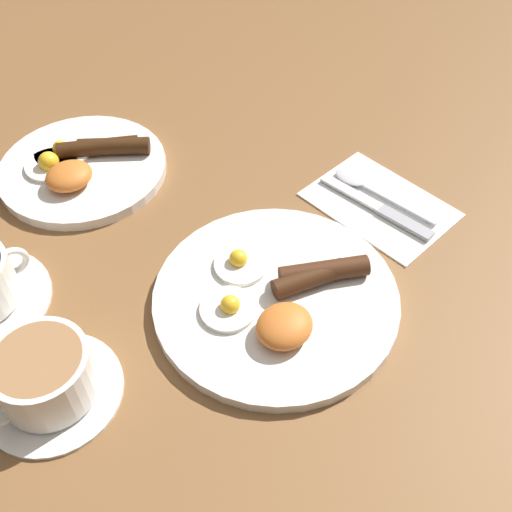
# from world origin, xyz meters

# --- Properties ---
(ground_plane) EXTENTS (3.00, 3.00, 0.00)m
(ground_plane) POSITION_xyz_m (0.00, 0.00, 0.00)
(ground_plane) COLOR brown
(breakfast_plate_near) EXTENTS (0.29, 0.29, 0.04)m
(breakfast_plate_near) POSITION_xyz_m (0.00, -0.00, 0.01)
(breakfast_plate_near) COLOR silver
(breakfast_plate_near) RESTS_ON ground_plane
(breakfast_plate_far) EXTENTS (0.23, 0.23, 0.04)m
(breakfast_plate_far) POSITION_xyz_m (-0.03, 0.35, 0.01)
(breakfast_plate_far) COLOR silver
(breakfast_plate_far) RESTS_ON ground_plane
(teacup_near) EXTENTS (0.15, 0.15, 0.07)m
(teacup_near) POSITION_xyz_m (-0.25, 0.08, 0.03)
(teacup_near) COLOR silver
(teacup_near) RESTS_ON ground_plane
(napkin) EXTENTS (0.13, 0.19, 0.01)m
(napkin) POSITION_xyz_m (0.22, 0.02, 0.00)
(napkin) COLOR white
(napkin) RESTS_ON ground_plane
(knife) EXTENTS (0.03, 0.17, 0.01)m
(knife) POSITION_xyz_m (0.21, 0.01, 0.01)
(knife) COLOR silver
(knife) RESTS_ON napkin
(spoon) EXTENTS (0.04, 0.17, 0.01)m
(spoon) POSITION_xyz_m (0.23, 0.06, 0.01)
(spoon) COLOR silver
(spoon) RESTS_ON napkin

